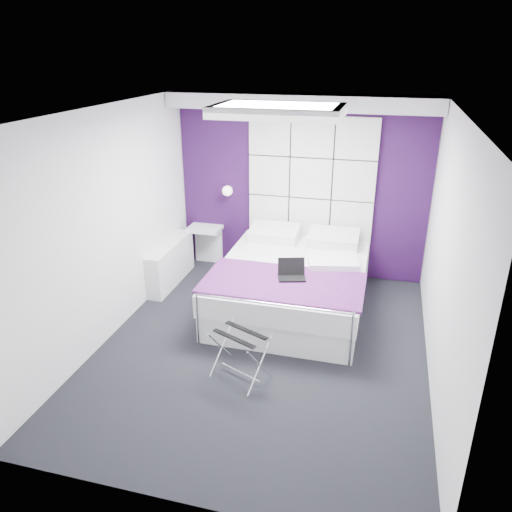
{
  "coord_description": "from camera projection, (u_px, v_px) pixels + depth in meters",
  "views": [
    {
      "loc": [
        1.16,
        -4.69,
        3.17
      ],
      "look_at": [
        -0.17,
        0.35,
        0.96
      ],
      "focal_mm": 35.0,
      "sensor_mm": 36.0,
      "label": 1
    }
  ],
  "objects": [
    {
      "name": "ceiling",
      "position": [
        264.0,
        111.0,
        4.67
      ],
      "size": [
        4.4,
        4.4,
        0.0
      ],
      "primitive_type": "plane",
      "rotation": [
        3.14,
        0.0,
        0.0
      ],
      "color": "white",
      "rests_on": "wall_back"
    },
    {
      "name": "soffit",
      "position": [
        301.0,
        102.0,
        6.45
      ],
      "size": [
        3.58,
        0.5,
        0.2
      ],
      "primitive_type": "cube",
      "color": "white",
      "rests_on": "wall_back"
    },
    {
      "name": "headboard",
      "position": [
        310.0,
        198.0,
        7.1
      ],
      "size": [
        1.8,
        0.08,
        2.3
      ],
      "primitive_type": null,
      "color": "silver",
      "rests_on": "wall_back"
    },
    {
      "name": "skylight",
      "position": [
        278.0,
        110.0,
        5.23
      ],
      "size": [
        1.36,
        0.86,
        0.12
      ],
      "primitive_type": null,
      "color": "white",
      "rests_on": "ceiling"
    },
    {
      "name": "nightstand",
      "position": [
        205.0,
        228.0,
        7.58
      ],
      "size": [
        0.49,
        0.38,
        0.05
      ],
      "primitive_type": "cube",
      "color": "white",
      "rests_on": "wall_back"
    },
    {
      "name": "wall_lamp",
      "position": [
        228.0,
        190.0,
        7.29
      ],
      "size": [
        0.15,
        0.15,
        0.15
      ],
      "primitive_type": "sphere",
      "color": "white",
      "rests_on": "wall_back"
    },
    {
      "name": "accent_wall",
      "position": [
        301.0,
        187.0,
        7.13
      ],
      "size": [
        3.58,
        0.02,
        2.58
      ],
      "primitive_type": "cube",
      "color": "#2A0D38",
      "rests_on": "wall_back"
    },
    {
      "name": "wall_right",
      "position": [
        446.0,
        258.0,
        4.75
      ],
      "size": [
        0.0,
        4.4,
        4.4
      ],
      "primitive_type": "plane",
      "rotation": [
        1.57,
        0.0,
        -1.57
      ],
      "color": "white",
      "rests_on": "floor"
    },
    {
      "name": "wall_left",
      "position": [
        108.0,
        226.0,
        5.6
      ],
      "size": [
        0.0,
        4.4,
        4.4
      ],
      "primitive_type": "plane",
      "rotation": [
        1.57,
        0.0,
        1.57
      ],
      "color": "white",
      "rests_on": "floor"
    },
    {
      "name": "wall_back",
      "position": [
        301.0,
        187.0,
        7.14
      ],
      "size": [
        3.6,
        0.0,
        3.6
      ],
      "primitive_type": "plane",
      "rotation": [
        1.57,
        0.0,
        0.0
      ],
      "color": "white",
      "rests_on": "floor"
    },
    {
      "name": "laptop",
      "position": [
        292.0,
        273.0,
        5.89
      ],
      "size": [
        0.32,
        0.23,
        0.23
      ],
      "rotation": [
        0.0,
        0.0,
        0.29
      ],
      "color": "black",
      "rests_on": "bed"
    },
    {
      "name": "bed",
      "position": [
        292.0,
        284.0,
        6.43
      ],
      "size": [
        1.87,
        2.26,
        0.79
      ],
      "color": "white",
      "rests_on": "floor"
    },
    {
      "name": "luggage_rack",
      "position": [
        240.0,
        356.0,
        5.07
      ],
      "size": [
        0.53,
        0.39,
        0.52
      ],
      "rotation": [
        0.0,
        0.0,
        -0.42
      ],
      "color": "silver",
      "rests_on": "floor"
    },
    {
      "name": "floor",
      "position": [
        263.0,
        347.0,
        5.68
      ],
      "size": [
        4.4,
        4.4,
        0.0
      ],
      "primitive_type": "plane",
      "color": "black",
      "rests_on": "ground"
    },
    {
      "name": "radiator",
      "position": [
        171.0,
        263.0,
        7.13
      ],
      "size": [
        0.22,
        1.2,
        0.6
      ],
      "primitive_type": "cube",
      "color": "white",
      "rests_on": "floor"
    }
  ]
}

